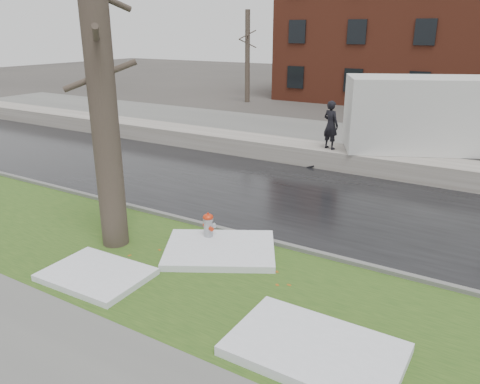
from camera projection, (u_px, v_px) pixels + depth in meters
The scene contains 17 objects.
ground at pixel (214, 250), 11.53m from camera, with size 120.00×120.00×0.00m, color #47423D.
verge at pixel (182, 270), 10.52m from camera, with size 60.00×4.50×0.04m, color #254517.
sidewalk at pixel (37, 367), 7.49m from camera, with size 60.00×3.00×0.05m, color slate.
road at pixel (292, 197), 15.16m from camera, with size 60.00×7.00×0.03m, color black.
parking_lot at pixel (370, 145), 22.01m from camera, with size 60.00×9.00×0.03m, color slate.
curb at pixel (235, 233), 12.32m from camera, with size 60.00×0.15×0.14m, color slate.
snowbank at pixel (338, 157), 18.43m from camera, with size 60.00×1.60×0.75m, color #ABA59C.
brick_building at pixel (475, 32), 33.10m from camera, with size 26.00×12.00×10.00m, color maroon.
bg_tree_left at pixel (247, 56), 34.08m from camera, with size 1.40×1.62×6.50m.
bg_tree_center at pixel (345, 56), 34.35m from camera, with size 1.40×1.62×6.50m.
fire_hydrant at pixel (208, 226), 11.75m from camera, with size 0.39×0.38×0.79m.
tree at pixel (101, 79), 10.50m from camera, with size 1.55×1.73×8.03m.
box_truck at pixel (450, 122), 17.67m from camera, with size 10.22×5.98×3.50m.
worker at pixel (331, 125), 17.94m from camera, with size 0.68×0.45×1.86m, color black.
snow_patch_near at pixel (220, 250), 11.28m from camera, with size 2.60×2.00×0.16m, color silver.
snow_patch_far at pixel (96, 275), 10.15m from camera, with size 2.20×1.60×0.14m, color silver.
snow_patch_side at pixel (315, 349), 7.75m from camera, with size 2.80×1.80×0.18m, color silver.
Camera 1 is at (5.98, -8.56, 5.14)m, focal length 35.00 mm.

